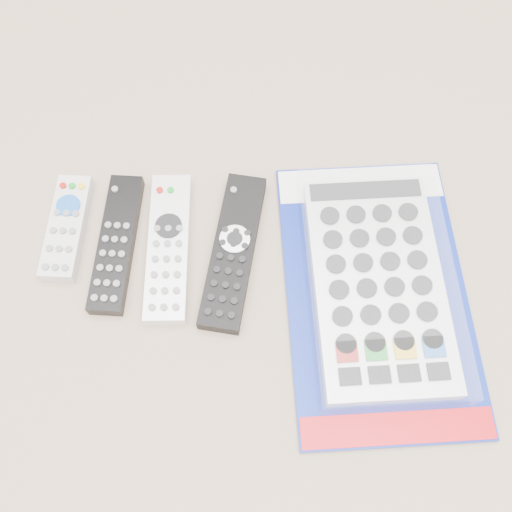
{
  "coord_description": "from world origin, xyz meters",
  "views": [
    {
      "loc": [
        0.05,
        -0.28,
        0.69
      ],
      "look_at": [
        0.05,
        0.02,
        0.01
      ],
      "focal_mm": 40.0,
      "sensor_mm": 36.0,
      "label": 1
    }
  ],
  "objects_px": {
    "remote_small_grey": "(67,227)",
    "remote_slim_black": "(116,244)",
    "remote_silver_dvd": "(169,248)",
    "remote_large_black": "(233,251)",
    "jumbo_remote_packaged": "(378,283)"
  },
  "relations": [
    {
      "from": "remote_small_grey",
      "to": "remote_slim_black",
      "type": "distance_m",
      "value": 0.07
    },
    {
      "from": "remote_silver_dvd",
      "to": "remote_large_black",
      "type": "distance_m",
      "value": 0.09
    },
    {
      "from": "remote_silver_dvd",
      "to": "jumbo_remote_packaged",
      "type": "distance_m",
      "value": 0.27
    },
    {
      "from": "remote_slim_black",
      "to": "remote_large_black",
      "type": "height_order",
      "value": "remote_large_black"
    },
    {
      "from": "jumbo_remote_packaged",
      "to": "remote_small_grey",
      "type": "bearing_deg",
      "value": 164.94
    },
    {
      "from": "remote_small_grey",
      "to": "remote_silver_dvd",
      "type": "relative_size",
      "value": 0.73
    },
    {
      "from": "remote_silver_dvd",
      "to": "jumbo_remote_packaged",
      "type": "xyz_separation_m",
      "value": [
        0.27,
        -0.06,
        0.01
      ]
    },
    {
      "from": "remote_slim_black",
      "to": "jumbo_remote_packaged",
      "type": "distance_m",
      "value": 0.34
    },
    {
      "from": "remote_small_grey",
      "to": "remote_silver_dvd",
      "type": "distance_m",
      "value": 0.14
    },
    {
      "from": "remote_silver_dvd",
      "to": "jumbo_remote_packaged",
      "type": "relative_size",
      "value": 0.54
    },
    {
      "from": "remote_small_grey",
      "to": "remote_silver_dvd",
      "type": "xyz_separation_m",
      "value": [
        0.14,
        -0.03,
        0.0
      ]
    },
    {
      "from": "remote_small_grey",
      "to": "remote_large_black",
      "type": "bearing_deg",
      "value": -6.31
    },
    {
      "from": "remote_large_black",
      "to": "remote_small_grey",
      "type": "bearing_deg",
      "value": -179.57
    },
    {
      "from": "remote_small_grey",
      "to": "remote_slim_black",
      "type": "bearing_deg",
      "value": -16.4
    },
    {
      "from": "remote_small_grey",
      "to": "remote_slim_black",
      "type": "xyz_separation_m",
      "value": [
        0.07,
        -0.02,
        -0.0
      ]
    }
  ]
}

